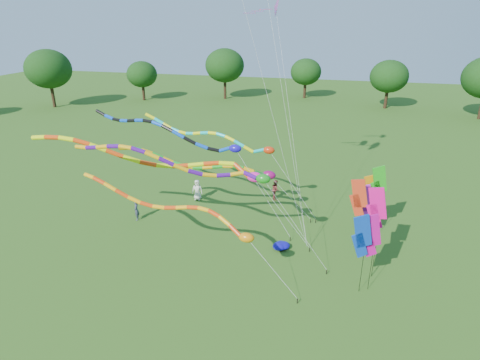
% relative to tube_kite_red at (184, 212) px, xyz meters
% --- Properties ---
extents(ground, '(160.00, 160.00, 0.00)m').
position_rel_tube_kite_red_xyz_m(ground, '(4.10, -0.17, -3.80)').
color(ground, '#2C5817').
rests_on(ground, ground).
extents(tree_ring, '(114.80, 119.48, 9.34)m').
position_rel_tube_kite_red_xyz_m(tree_ring, '(2.67, 3.80, 1.81)').
color(tree_ring, '#382314').
rests_on(tree_ring, ground).
extents(tube_kite_red, '(12.82, 2.14, 5.79)m').
position_rel_tube_kite_red_xyz_m(tube_kite_red, '(0.00, 0.00, 0.00)').
color(tube_kite_red, black).
rests_on(tube_kite_red, ground).
extents(tube_kite_orange, '(16.57, 2.66, 7.89)m').
position_rel_tube_kite_red_xyz_m(tube_kite_orange, '(-1.77, 2.57, 1.94)').
color(tube_kite_orange, black).
rests_on(tube_kite_orange, ground).
extents(tube_kite_purple, '(14.31, 1.64, 7.96)m').
position_rel_tube_kite_red_xyz_m(tube_kite_purple, '(0.16, 0.77, 2.48)').
color(tube_kite_purple, black).
rests_on(tube_kite_purple, ground).
extents(tube_kite_blue, '(14.57, 2.42, 8.01)m').
position_rel_tube_kite_red_xyz_m(tube_kite_blue, '(-2.60, 5.65, 2.73)').
color(tube_kite_blue, black).
rests_on(tube_kite_blue, ground).
extents(tube_kite_cyan, '(13.11, 1.71, 7.46)m').
position_rel_tube_kite_red_xyz_m(tube_kite_cyan, '(-0.30, 8.14, 1.87)').
color(tube_kite_cyan, black).
rests_on(tube_kite_cyan, ground).
extents(tube_kite_green, '(12.71, 3.10, 6.26)m').
position_rel_tube_kite_red_xyz_m(tube_kite_green, '(-0.01, 6.17, 0.47)').
color(tube_kite_green, black).
rests_on(tube_kite_green, ground).
extents(delta_kite_high_c, '(5.94, 7.90, 16.21)m').
position_rel_tube_kite_red_xyz_m(delta_kite_high_c, '(2.92, 10.96, 10.57)').
color(delta_kite_high_c, black).
rests_on(delta_kite_high_c, ground).
extents(banner_pole_magenta_a, '(1.13, 0.43, 4.60)m').
position_rel_tube_kite_red_xyz_m(banner_pole_magenta_a, '(9.96, 0.66, -0.46)').
color(banner_pole_magenta_a, black).
rests_on(banner_pole_magenta_a, ground).
extents(banner_pole_magenta_b, '(1.15, 0.33, 5.53)m').
position_rel_tube_kite_red_xyz_m(banner_pole_magenta_b, '(10.21, 2.07, 0.46)').
color(banner_pole_magenta_b, black).
rests_on(banner_pole_magenta_b, ground).
extents(banner_pole_orange, '(1.13, 0.44, 4.49)m').
position_rel_tube_kite_red_xyz_m(banner_pole_orange, '(10.24, 6.65, -0.57)').
color(banner_pole_orange, black).
rests_on(banner_pole_orange, ground).
extents(banner_pole_blue_a, '(1.10, 0.52, 4.68)m').
position_rel_tube_kite_red_xyz_m(banner_pole_blue_a, '(9.50, 0.34, -0.38)').
color(banner_pole_blue_a, black).
rests_on(banner_pole_blue_a, ground).
extents(banner_pole_red, '(1.16, 0.27, 4.85)m').
position_rel_tube_kite_red_xyz_m(banner_pole_red, '(9.41, 4.77, -0.21)').
color(banner_pole_red, black).
rests_on(banner_pole_red, ground).
extents(banner_pole_violet, '(1.14, 0.39, 4.05)m').
position_rel_tube_kite_red_xyz_m(banner_pole_violet, '(9.88, 5.94, -1.01)').
color(banner_pole_violet, black).
rests_on(banner_pole_violet, ground).
extents(banner_pole_green, '(1.11, 0.50, 5.17)m').
position_rel_tube_kite_red_xyz_m(banner_pole_green, '(10.65, 6.52, 0.10)').
color(banner_pole_green, black).
rests_on(banner_pole_green, ground).
extents(blue_nylon_heap, '(1.11, 1.45, 0.45)m').
position_rel_tube_kite_red_xyz_m(blue_nylon_heap, '(4.97, 3.64, -3.60)').
color(blue_nylon_heap, '#100CA4').
rests_on(blue_nylon_heap, ground).
extents(person_a, '(0.90, 0.66, 1.69)m').
position_rel_tube_kite_red_xyz_m(person_a, '(-2.73, 9.42, -2.96)').
color(person_a, silver).
rests_on(person_a, ground).
extents(person_b, '(0.55, 0.65, 1.53)m').
position_rel_tube_kite_red_xyz_m(person_b, '(-5.83, 5.04, -3.04)').
color(person_b, '#3A4052').
rests_on(person_b, ground).
extents(person_c, '(0.82, 0.94, 1.63)m').
position_rel_tube_kite_red_xyz_m(person_c, '(3.38, 11.08, -2.99)').
color(person_c, brown).
rests_on(person_c, ground).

